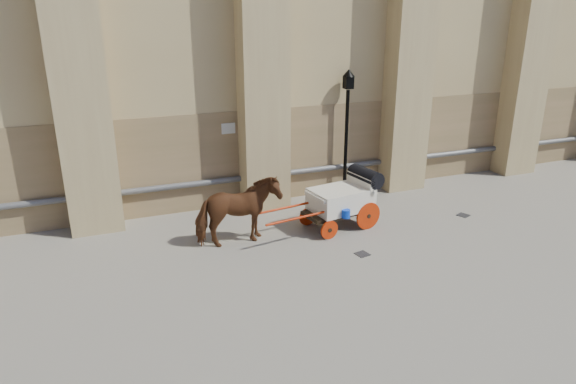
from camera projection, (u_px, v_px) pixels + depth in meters
name	position (u px, v px, depth m)	size (l,w,h in m)	color
ground	(345.00, 247.00, 13.49)	(90.00, 90.00, 0.00)	slate
horse	(238.00, 212.00, 13.34)	(0.99, 2.18, 1.84)	brown
carriage	(344.00, 197.00, 14.51)	(3.80, 1.55, 1.62)	black
street_lamp	(347.00, 129.00, 16.61)	(0.39, 0.39, 4.13)	black
drain_grate_near	(362.00, 254.00, 13.08)	(0.32, 0.32, 0.01)	black
drain_grate_far	(463.00, 215.00, 15.52)	(0.32, 0.32, 0.01)	black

